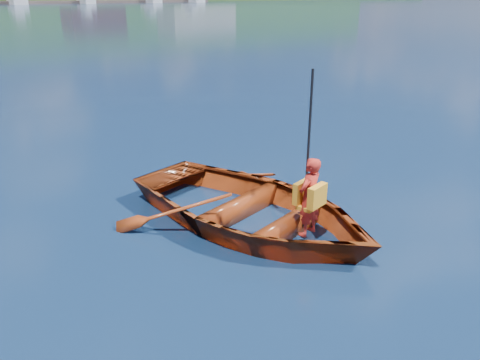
# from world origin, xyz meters

# --- Properties ---
(ground) EXTENTS (600.00, 600.00, 0.00)m
(ground) POSITION_xyz_m (0.00, 0.00, 0.00)
(ground) COLOR #121E3F
(ground) RESTS_ON ground
(rowboat) EXTENTS (3.94, 4.72, 0.84)m
(rowboat) POSITION_xyz_m (-1.02, 0.05, 0.27)
(rowboat) COLOR brown
(rowboat) RESTS_ON ground
(child_paddler) EXTENTS (0.46, 0.42, 2.21)m
(child_paddler) POSITION_xyz_m (-0.62, -0.76, 0.67)
(child_paddler) COLOR #B2251D
(child_paddler) RESTS_ON ground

